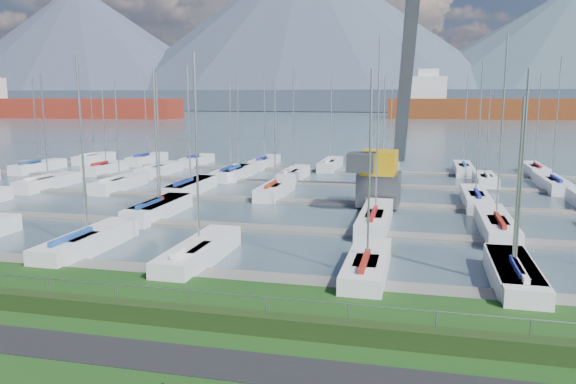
% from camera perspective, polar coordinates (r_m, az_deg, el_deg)
% --- Properties ---
extents(path, '(160.00, 2.00, 0.04)m').
position_cam_1_polar(path, '(19.22, -10.75, -16.34)').
color(path, black).
rests_on(path, grass).
extents(water, '(800.00, 540.00, 0.20)m').
position_cam_1_polar(water, '(278.94, 11.88, 7.69)').
color(water, '#455A66').
extents(hedge, '(80.00, 0.70, 0.70)m').
position_cam_1_polar(hedge, '(21.26, -7.88, -12.62)').
color(hedge, '#1F3313').
rests_on(hedge, grass).
extents(fence, '(80.00, 0.04, 0.04)m').
position_cam_1_polar(fence, '(21.31, -7.54, -10.12)').
color(fence, gray).
rests_on(fence, grass).
extents(foothill, '(900.00, 80.00, 12.00)m').
position_cam_1_polar(foothill, '(348.79, 12.23, 9.09)').
color(foothill, '#3C4758').
rests_on(foothill, water).
extents(mountains, '(1190.00, 360.00, 115.00)m').
position_cam_1_polar(mountains, '(425.06, 13.67, 14.61)').
color(mountains, '#444E64').
rests_on(mountains, water).
extents(docks, '(90.00, 41.60, 0.25)m').
position_cam_1_polar(docks, '(46.10, 4.00, -1.09)').
color(docks, slate).
rests_on(docks, water).
extents(crane, '(5.29, 13.27, 22.35)m').
position_cam_1_polar(crane, '(45.51, 10.04, 5.69)').
color(crane, '#515258').
rests_on(crane, water).
extents(cargo_ship_west, '(101.20, 22.92, 21.50)m').
position_cam_1_polar(cargo_ship_west, '(251.21, -23.10, 7.83)').
color(cargo_ship_west, maroon).
rests_on(cargo_ship_west, water).
extents(cargo_ship_mid, '(101.79, 18.69, 21.50)m').
position_cam_1_polar(cargo_ship_mid, '(235.91, 21.59, 7.85)').
color(cargo_ship_mid, brown).
rests_on(cargo_ship_mid, water).
extents(sailboat_fleet, '(75.24, 50.02, 13.56)m').
position_cam_1_polar(sailboat_fleet, '(47.77, 3.19, 5.96)').
color(sailboat_fleet, navy).
rests_on(sailboat_fleet, water).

